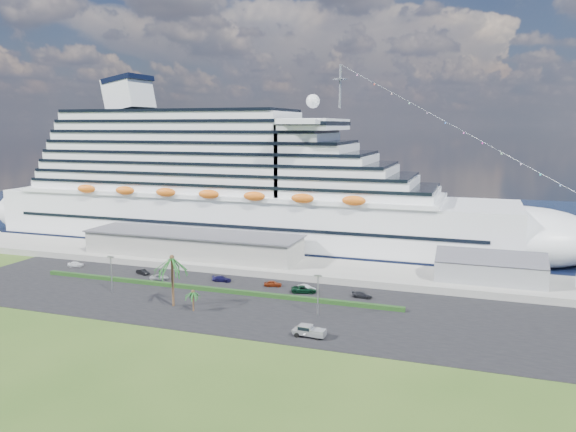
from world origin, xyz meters
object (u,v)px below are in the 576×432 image
at_px(cruise_ship, 239,192).
at_px(parked_car_3, 222,279).
at_px(boat_trailer, 314,331).
at_px(pickup_truck, 309,331).

bearing_deg(cruise_ship, parked_car_3, -72.07).
bearing_deg(boat_trailer, pickup_truck, -143.20).
height_order(cruise_ship, pickup_truck, cruise_ship).
bearing_deg(pickup_truck, boat_trailer, 36.80).
relative_size(cruise_ship, pickup_truck, 32.05).
bearing_deg(boat_trailer, cruise_ship, 123.32).
bearing_deg(parked_car_3, boat_trailer, -134.59).
height_order(cruise_ship, parked_car_3, cruise_ship).
height_order(cruise_ship, boat_trailer, cruise_ship).
xyz_separation_m(cruise_ship, boat_trailer, (43.87, -66.73, -15.54)).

